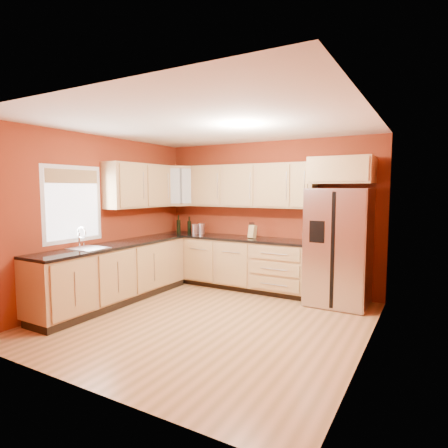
{
  "coord_description": "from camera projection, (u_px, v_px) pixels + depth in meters",
  "views": [
    {
      "loc": [
        2.61,
        -4.14,
        1.77
      ],
      "look_at": [
        -0.25,
        0.9,
        1.23
      ],
      "focal_mm": 30.0,
      "sensor_mm": 36.0,
      "label": 1
    }
  ],
  "objects": [
    {
      "name": "canister_right",
      "position": [
        195.0,
        229.0,
        7.04
      ],
      "size": [
        0.14,
        0.14,
        0.19
      ],
      "primitive_type": "cylinder",
      "rotation": [
        0.0,
        0.0,
        -0.2
      ],
      "color": "silver",
      "rests_on": "countertop_back"
    },
    {
      "name": "window",
      "position": [
        73.0,
        204.0,
        5.43
      ],
      "size": [
        0.03,
        0.9,
        1.0
      ],
      "primitive_type": "cube",
      "color": "white",
      "rests_on": "wall_left"
    },
    {
      "name": "upper_cabinets_back",
      "position": [
        250.0,
        186.0,
        6.58
      ],
      "size": [
        2.3,
        0.33,
        0.75
      ],
      "primitive_type": "cube",
      "color": "tan",
      "rests_on": "wall_back"
    },
    {
      "name": "canister_left",
      "position": [
        202.0,
        229.0,
        7.06
      ],
      "size": [
        0.13,
        0.13,
        0.2
      ],
      "primitive_type": "cylinder",
      "rotation": [
        0.0,
        0.0,
        0.03
      ],
      "color": "silver",
      "rests_on": "countertop_back"
    },
    {
      "name": "soap_dispenser",
      "position": [
        304.0,
        236.0,
        5.99
      ],
      "size": [
        0.06,
        0.06,
        0.19
      ],
      "primitive_type": "cylinder",
      "rotation": [
        0.0,
        0.0,
        -0.0
      ],
      "color": "white",
      "rests_on": "countertop_back"
    },
    {
      "name": "sink_faucet",
      "position": [
        88.0,
        238.0,
        5.34
      ],
      "size": [
        0.5,
        0.42,
        0.3
      ],
      "primitive_type": null,
      "color": "silver",
      "rests_on": "countertop_left"
    },
    {
      "name": "floor",
      "position": [
        207.0,
        321.0,
        5.04
      ],
      "size": [
        4.0,
        4.0,
        0.0
      ],
      "primitive_type": "plane",
      "color": "#A0733E",
      "rests_on": "ground"
    },
    {
      "name": "knife_block",
      "position": [
        252.0,
        232.0,
        6.49
      ],
      "size": [
        0.13,
        0.12,
        0.22
      ],
      "primitive_type": "cube",
      "rotation": [
        0.0,
        0.0,
        -0.16
      ],
      "color": "tan",
      "rests_on": "countertop_back"
    },
    {
      "name": "wall_right",
      "position": [
        368.0,
        234.0,
        3.93
      ],
      "size": [
        0.04,
        4.0,
        2.6
      ],
      "primitive_type": "cube",
      "color": "maroon",
      "rests_on": "floor"
    },
    {
      "name": "wine_bottle_a",
      "position": [
        179.0,
        224.0,
        7.27
      ],
      "size": [
        0.09,
        0.09,
        0.35
      ],
      "primitive_type": null,
      "rotation": [
        0.0,
        0.0,
        0.18
      ],
      "color": "black",
      "rests_on": "countertop_back"
    },
    {
      "name": "wall_back",
      "position": [
        267.0,
        215.0,
        6.65
      ],
      "size": [
        4.0,
        0.04,
        2.6
      ],
      "primitive_type": "cube",
      "color": "maroon",
      "rests_on": "floor"
    },
    {
      "name": "wall_left",
      "position": [
        100.0,
        219.0,
        5.9
      ],
      "size": [
        0.04,
        4.0,
        2.6
      ],
      "primitive_type": "cube",
      "color": "maroon",
      "rests_on": "floor"
    },
    {
      "name": "countertop_left",
      "position": [
        114.0,
        245.0,
        5.78
      ],
      "size": [
        0.62,
        2.8,
        0.04
      ],
      "primitive_type": "cube",
      "color": "black",
      "rests_on": "base_cabinets_left"
    },
    {
      "name": "base_cabinets_left",
      "position": [
        115.0,
        274.0,
        5.83
      ],
      "size": [
        0.6,
        2.8,
        0.88
      ],
      "primitive_type": "cube",
      "color": "tan",
      "rests_on": "floor"
    },
    {
      "name": "refrigerator",
      "position": [
        339.0,
        247.0,
        5.7
      ],
      "size": [
        0.9,
        0.75,
        1.78
      ],
      "primitive_type": "cube",
      "color": "silver",
      "rests_on": "floor"
    },
    {
      "name": "corner_upper_cabinet",
      "position": [
        179.0,
        186.0,
        7.13
      ],
      "size": [
        0.67,
        0.67,
        0.75
      ],
      "primitive_type": "cube",
      "rotation": [
        0.0,
        0.0,
        0.79
      ],
      "color": "tan",
      "rests_on": "wall_back"
    },
    {
      "name": "countertop_back",
      "position": [
        231.0,
        238.0,
        6.69
      ],
      "size": [
        2.9,
        0.62,
        0.04
      ],
      "primitive_type": "cube",
      "color": "black",
      "rests_on": "base_cabinets_back"
    },
    {
      "name": "wine_bottle_b",
      "position": [
        189.0,
        225.0,
        7.19
      ],
      "size": [
        0.09,
        0.09,
        0.32
      ],
      "primitive_type": null,
      "rotation": [
        0.0,
        0.0,
        0.34
      ],
      "color": "black",
      "rests_on": "countertop_back"
    },
    {
      "name": "over_fridge_cabinet",
      "position": [
        342.0,
        170.0,
        5.65
      ],
      "size": [
        0.92,
        0.6,
        0.4
      ],
      "primitive_type": "cube",
      "color": "tan",
      "rests_on": "wall_back"
    },
    {
      "name": "upper_cabinets_left",
      "position": [
        139.0,
        186.0,
        6.4
      ],
      "size": [
        0.33,
        1.35,
        0.75
      ],
      "primitive_type": "cube",
      "color": "tan",
      "rests_on": "wall_left"
    },
    {
      "name": "ceiling",
      "position": [
        206.0,
        124.0,
        4.79
      ],
      "size": [
        4.0,
        4.0,
        0.0
      ],
      "primitive_type": "plane",
      "color": "white",
      "rests_on": "wall_back"
    },
    {
      "name": "base_cabinets_back",
      "position": [
        231.0,
        263.0,
        6.74
      ],
      "size": [
        2.9,
        0.6,
        0.88
      ],
      "primitive_type": "cube",
      "color": "tan",
      "rests_on": "floor"
    },
    {
      "name": "wall_front",
      "position": [
        82.0,
        244.0,
        3.18
      ],
      "size": [
        4.0,
        0.04,
        2.6
      ],
      "primitive_type": "cube",
      "color": "maroon",
      "rests_on": "floor"
    }
  ]
}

